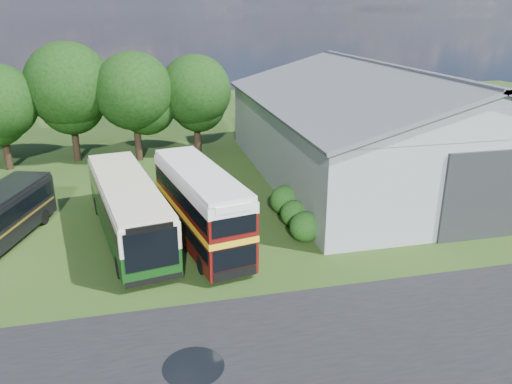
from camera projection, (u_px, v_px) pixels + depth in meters
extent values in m
plane|color=#203A12|center=(222.00, 314.00, 20.61)|extent=(120.00, 120.00, 0.00)
cube|color=black|center=(315.00, 349.00, 18.50)|extent=(60.00, 8.00, 0.02)
cylinder|color=black|center=(193.00, 367.00, 17.54)|extent=(2.20, 2.20, 0.01)
cube|color=gray|center=(383.00, 138.00, 37.49)|extent=(18.00, 24.00, 5.50)
cube|color=#2D3033|center=(487.00, 196.00, 26.53)|extent=(5.20, 0.18, 5.00)
cylinder|color=black|center=(7.00, 150.00, 38.79)|extent=(0.56, 0.56, 3.06)
cylinder|color=black|center=(75.00, 139.00, 40.95)|extent=(0.56, 0.56, 3.60)
sphere|color=black|center=(69.00, 85.00, 39.44)|extent=(6.80, 6.80, 6.80)
cylinder|color=black|center=(138.00, 141.00, 41.16)|extent=(0.56, 0.56, 3.31)
sphere|color=black|center=(134.00, 91.00, 39.76)|extent=(6.26, 6.26, 6.26)
cylinder|color=black|center=(197.00, 136.00, 42.98)|extent=(0.56, 0.56, 3.17)
sphere|color=black|center=(195.00, 91.00, 41.64)|extent=(5.98, 5.98, 5.98)
sphere|color=#194714|center=(305.00, 239.00, 27.29)|extent=(1.70, 1.70, 1.70)
sphere|color=#194714|center=(294.00, 225.00, 29.11)|extent=(1.60, 1.60, 1.60)
sphere|color=#194714|center=(284.00, 212.00, 30.94)|extent=(1.80, 1.80, 1.80)
cube|color=black|center=(128.00, 207.00, 26.89)|extent=(4.85, 12.25, 2.97)
cube|color=#4D0D0B|center=(201.00, 205.00, 26.18)|extent=(4.26, 9.87, 3.83)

